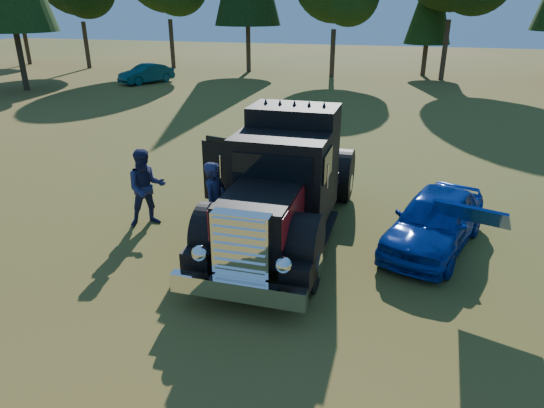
{
  "coord_description": "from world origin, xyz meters",
  "views": [
    {
      "loc": [
        1.87,
        -8.31,
        5.22
      ],
      "look_at": [
        -0.77,
        1.11,
        1.15
      ],
      "focal_mm": 32.0,
      "sensor_mm": 36.0,
      "label": 1
    }
  ],
  "objects_px": {
    "spectator_far": "(146,188)",
    "distant_teal_car": "(146,74)",
    "hotrod_coupe": "(435,220)",
    "spectator_near": "(216,205)",
    "diamond_t_truck": "(284,187)"
  },
  "relations": [
    {
      "from": "hotrod_coupe",
      "to": "distant_teal_car",
      "type": "height_order",
      "value": "hotrod_coupe"
    },
    {
      "from": "spectator_far",
      "to": "hotrod_coupe",
      "type": "bearing_deg",
      "value": -31.46
    },
    {
      "from": "spectator_far",
      "to": "distant_teal_car",
      "type": "relative_size",
      "value": 0.5
    },
    {
      "from": "diamond_t_truck",
      "to": "hotrod_coupe",
      "type": "bearing_deg",
      "value": 7.52
    },
    {
      "from": "spectator_far",
      "to": "diamond_t_truck",
      "type": "bearing_deg",
      "value": -33.58
    },
    {
      "from": "spectator_near",
      "to": "spectator_far",
      "type": "xyz_separation_m",
      "value": [
        -2.08,
        0.58,
        -0.01
      ]
    },
    {
      "from": "diamond_t_truck",
      "to": "spectator_near",
      "type": "relative_size",
      "value": 3.58
    },
    {
      "from": "spectator_far",
      "to": "distant_teal_car",
      "type": "bearing_deg",
      "value": 82.39
    },
    {
      "from": "hotrod_coupe",
      "to": "spectator_far",
      "type": "relative_size",
      "value": 2.21
    },
    {
      "from": "spectator_near",
      "to": "spectator_far",
      "type": "bearing_deg",
      "value": 83.41
    },
    {
      "from": "spectator_far",
      "to": "distant_teal_car",
      "type": "xyz_separation_m",
      "value": [
        -11.8,
        21.1,
        -0.34
      ]
    },
    {
      "from": "hotrod_coupe",
      "to": "spectator_near",
      "type": "distance_m",
      "value": 4.99
    },
    {
      "from": "hotrod_coupe",
      "to": "spectator_far",
      "type": "bearing_deg",
      "value": -174.62
    },
    {
      "from": "diamond_t_truck",
      "to": "spectator_far",
      "type": "relative_size",
      "value": 3.63
    },
    {
      "from": "hotrod_coupe",
      "to": "spectator_near",
      "type": "bearing_deg",
      "value": -165.67
    }
  ]
}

